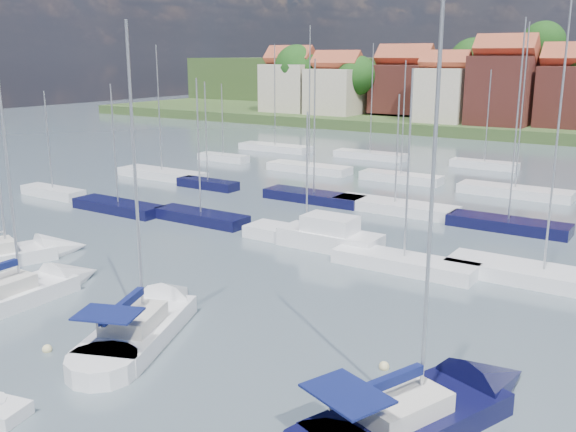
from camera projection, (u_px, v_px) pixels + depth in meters
The scene contains 8 objects.
ground at pixel (494, 203), 56.56m from camera, with size 260.00×260.00×0.00m, color #475561.
sailboat_left at pixel (31, 291), 34.31m from camera, with size 2.88×10.18×13.84m.
sailboat_centre at pixel (151, 320), 30.55m from camera, with size 6.89×11.55×15.29m.
sailboat_navy at pixel (438, 408), 22.96m from camera, with size 7.12×12.07×16.26m.
sailboat_far at pixel (18, 256), 40.40m from camera, with size 5.71×10.32×13.32m.
buoy_c at pixel (47, 351), 28.12m from camera, with size 0.43×0.43×0.43m, color beige.
buoy_e at pixel (384, 369), 26.55m from camera, with size 0.44×0.44×0.44m, color beige.
marina_field at pixel (501, 211), 51.50m from camera, with size 79.62×41.41×15.93m.
Camera 1 is at (14.97, -16.11, 12.60)m, focal length 40.00 mm.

